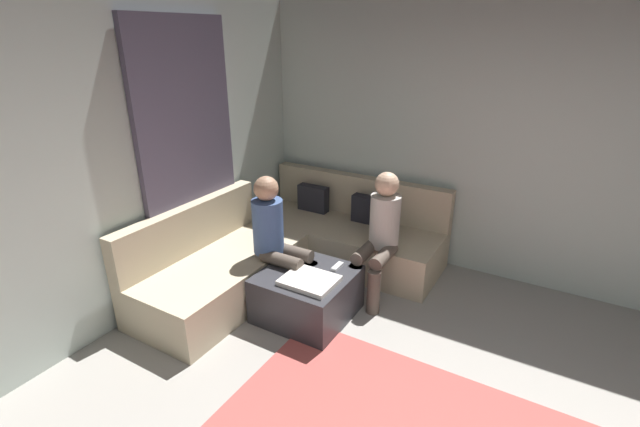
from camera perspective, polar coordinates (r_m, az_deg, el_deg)
wall_back at (r=4.59m, az=27.05°, el=7.23°), size 6.00×0.12×2.70m
wall_left at (r=3.66m, az=-32.36°, el=2.84°), size 0.12×6.00×2.70m
curtain_panel at (r=4.32m, az=-16.39°, el=6.58°), size 0.06×1.10×2.50m
sectional_couch at (r=4.61m, az=-3.28°, el=-4.47°), size 2.10×2.55×0.87m
ottoman at (r=3.98m, az=-1.65°, el=-10.30°), size 0.76×0.76×0.42m
folded_blanket at (r=3.73m, az=-1.36°, el=-8.60°), size 0.44×0.36×0.04m
coffee_mug at (r=4.08m, az=-2.98°, el=-5.23°), size 0.08×0.08×0.10m
game_remote at (r=3.95m, az=2.25°, el=-6.82°), size 0.05×0.15×0.02m
person_on_couch_back at (r=4.10m, az=7.75°, el=-2.35°), size 0.30×0.60×1.20m
person_on_couch_side at (r=4.00m, az=-5.54°, el=-2.88°), size 0.60×0.30×1.20m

